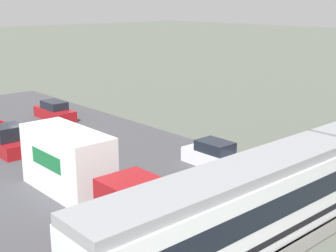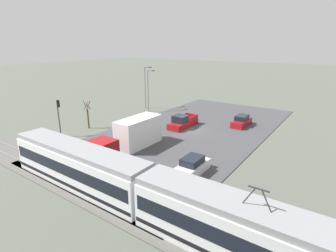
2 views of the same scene
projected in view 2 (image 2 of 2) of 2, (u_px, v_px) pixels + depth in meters
The scene contains 12 objects.
ground_plane at pixel (191, 131), 37.51m from camera, with size 320.00×320.00×0.00m, color #565B51.
road_surface at pixel (191, 130), 37.50m from camera, with size 19.53×40.43×0.08m.
rail_bed at pixel (83, 185), 22.86m from camera, with size 52.76×4.40×0.22m.
light_rail_tram at pixel (146, 193), 18.39m from camera, with size 29.87×2.81×4.65m.
box_truck at pixel (131, 136), 30.29m from camera, with size 2.50×10.26×3.41m.
pickup_truck at pixel (183, 122), 38.71m from camera, with size 2.06×5.56×1.91m.
sedan_car_0 at pixel (242, 121), 39.41m from camera, with size 1.75×4.60×1.61m.
sedan_car_1 at pixel (192, 166), 24.79m from camera, with size 1.80×4.28×1.61m.
traffic_light_pole at pixel (59, 113), 34.32m from camera, with size 0.28×0.47×4.92m.
street_tree at pixel (88, 116), 38.09m from camera, with size 0.99×0.82×4.13m.
street_lamp_near_crossing at pixel (149, 88), 47.40m from camera, with size 0.36×1.95×7.45m.
street_lamp_mid_block at pixel (146, 85), 49.59m from camera, with size 0.36×1.95×7.86m.
Camera 2 is at (-17.76, 31.07, 11.74)m, focal length 28.00 mm.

